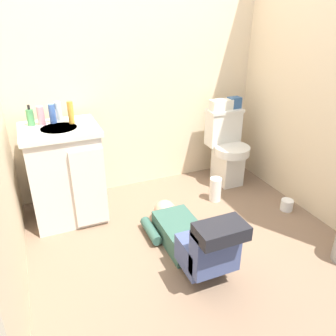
% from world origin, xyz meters
% --- Properties ---
extents(ground_plane, '(2.87, 3.03, 0.04)m').
position_xyz_m(ground_plane, '(0.00, 0.00, -0.02)').
color(ground_plane, '#80654F').
extents(wall_back, '(2.53, 0.08, 2.40)m').
position_xyz_m(wall_back, '(0.00, 1.06, 1.20)').
color(wall_back, beige).
rests_on(wall_back, ground_plane).
extents(wall_right, '(0.08, 2.03, 2.40)m').
position_xyz_m(wall_right, '(1.22, 0.00, 1.20)').
color(wall_right, beige).
rests_on(wall_right, ground_plane).
extents(toilet, '(0.36, 0.46, 0.75)m').
position_xyz_m(toilet, '(0.81, 0.72, 0.37)').
color(toilet, silver).
rests_on(toilet, ground_plane).
extents(vanity_cabinet, '(0.60, 0.53, 0.82)m').
position_xyz_m(vanity_cabinet, '(-0.79, 0.66, 0.42)').
color(vanity_cabinet, silver).
rests_on(vanity_cabinet, ground_plane).
extents(faucet, '(0.02, 0.02, 0.10)m').
position_xyz_m(faucet, '(-0.79, 0.80, 0.87)').
color(faucet, silver).
rests_on(faucet, vanity_cabinet).
extents(person_plumber, '(0.39, 1.06, 0.52)m').
position_xyz_m(person_plumber, '(-0.06, -0.24, 0.18)').
color(person_plumber, '#33594C').
rests_on(person_plumber, ground_plane).
extents(tissue_box, '(0.22, 0.11, 0.10)m').
position_xyz_m(tissue_box, '(0.76, 0.81, 0.80)').
color(tissue_box, silver).
rests_on(tissue_box, toilet).
extents(toiletry_bag, '(0.12, 0.09, 0.11)m').
position_xyz_m(toiletry_bag, '(0.91, 0.81, 0.81)').
color(toiletry_bag, '#33598C').
rests_on(toiletry_bag, toilet).
extents(soap_dispenser, '(0.06, 0.06, 0.17)m').
position_xyz_m(soap_dispenser, '(-0.98, 0.78, 0.89)').
color(soap_dispenser, '#489054').
rests_on(soap_dispenser, vanity_cabinet).
extents(bottle_pink, '(0.06, 0.06, 0.15)m').
position_xyz_m(bottle_pink, '(-0.90, 0.77, 0.90)').
color(bottle_pink, '#D28D9B').
rests_on(bottle_pink, vanity_cabinet).
extents(bottle_blue, '(0.05, 0.05, 0.15)m').
position_xyz_m(bottle_blue, '(-0.82, 0.79, 0.90)').
color(bottle_blue, '#3B61B1').
rests_on(bottle_blue, vanity_cabinet).
extents(bottle_clear, '(0.05, 0.05, 0.16)m').
position_xyz_m(bottle_clear, '(-0.77, 0.81, 0.90)').
color(bottle_clear, silver).
rests_on(bottle_clear, vanity_cabinet).
extents(bottle_amber, '(0.05, 0.05, 0.18)m').
position_xyz_m(bottle_amber, '(-0.68, 0.72, 0.91)').
color(bottle_amber, gold).
rests_on(bottle_amber, vanity_cabinet).
extents(paper_towel_roll, '(0.11, 0.11, 0.23)m').
position_xyz_m(paper_towel_roll, '(0.51, 0.40, 0.12)').
color(paper_towel_roll, white).
rests_on(paper_towel_roll, ground_plane).
extents(toilet_paper_roll, '(0.11, 0.11, 0.10)m').
position_xyz_m(toilet_paper_roll, '(1.02, -0.01, 0.05)').
color(toilet_paper_roll, white).
rests_on(toilet_paper_roll, ground_plane).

